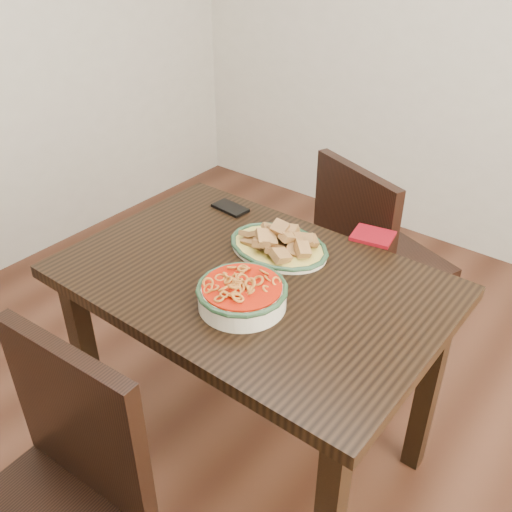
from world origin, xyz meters
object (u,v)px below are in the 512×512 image
Objects in this scene: chair_far at (371,255)px; chair_near at (54,499)px; smartphone at (230,208)px; noodle_bowl at (242,292)px; dining_table at (252,305)px; fish_plate at (279,238)px.

chair_far is 1.41m from chair_near.
chair_near is at bearing -68.47° from smartphone.
noodle_bowl is (0.09, 0.60, 0.29)m from chair_near.
dining_table is 0.21m from noodle_bowl.
noodle_bowl is 0.56m from smartphone.
chair_far is 2.75× the size of fish_plate.
smartphone is at bearing 67.97° from chair_far.
noodle_bowl is at bearing 111.73° from chair_far.
chair_near reaches higher than noodle_bowl.
fish_plate is at bearing -16.24° from smartphone.
chair_near reaches higher than dining_table.
chair_near is at bearing -91.55° from dining_table.
dining_table is at bearing -81.74° from fish_plate.
noodle_bowl is (0.07, -0.12, 0.15)m from dining_table.
smartphone reaches higher than dining_table.
chair_near is at bearing -98.19° from noodle_bowl.
chair_near is at bearing 107.74° from chair_far.
fish_plate is (-0.02, 0.17, 0.15)m from dining_table.
chair_near is (-0.02, -0.72, -0.14)m from dining_table.
chair_far is 3.56× the size of noodle_bowl.
chair_near is 3.56× the size of noodle_bowl.
chair_near is 0.94m from fish_plate.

